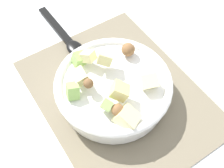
{
  "coord_description": "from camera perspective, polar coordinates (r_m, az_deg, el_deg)",
  "views": [
    {
      "loc": [
        -0.26,
        0.19,
        0.51
      ],
      "look_at": [
        0.0,
        0.01,
        0.04
      ],
      "focal_mm": 45.91,
      "sensor_mm": 36.0,
      "label": 1
    }
  ],
  "objects": [
    {
      "name": "placemat",
      "position": [
        0.6,
        1.3,
        -1.98
      ],
      "size": [
        0.4,
        0.31,
        0.01
      ],
      "primitive_type": "cube",
      "color": "#756B56",
      "rests_on": "ground_plane"
    },
    {
      "name": "serving_spoon",
      "position": [
        0.7,
        -8.92,
        8.85
      ],
      "size": [
        0.2,
        0.04,
        0.01
      ],
      "color": "black",
      "rests_on": "placemat"
    },
    {
      "name": "ground_plane",
      "position": [
        0.61,
        1.3,
        -2.13
      ],
      "size": [
        2.4,
        2.4,
        0.0
      ],
      "primitive_type": "plane",
      "color": "silver"
    },
    {
      "name": "salad_bowl",
      "position": [
        0.57,
        -0.02,
        -0.38
      ],
      "size": [
        0.23,
        0.23,
        0.1
      ],
      "color": "white",
      "rests_on": "placemat"
    }
  ]
}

